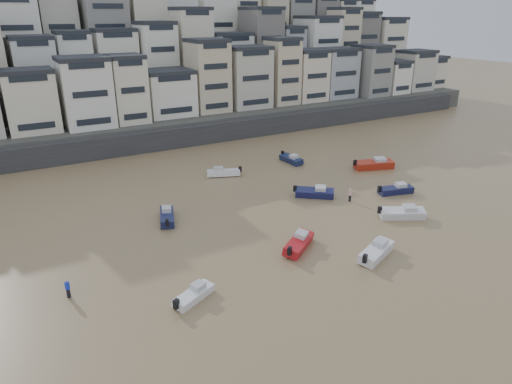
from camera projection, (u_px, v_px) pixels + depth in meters
harbor_wall at (179, 137)px, 80.79m from camera, size 140.00×3.00×3.50m
hillside at (135, 53)px, 110.98m from camera, size 141.04×66.00×50.00m
boat_a at (377, 250)px, 44.33m from camera, size 5.87×3.85×1.53m
boat_b at (402, 212)px, 52.69m from camera, size 5.84×4.32×1.54m
boat_c at (299, 242)px, 45.87m from camera, size 5.52×4.64×1.50m
boat_d at (396, 188)px, 59.96m from camera, size 5.37×2.88×1.40m
boat_e at (315, 192)px, 58.76m from camera, size 5.28×4.73×1.46m
boat_f at (167, 215)px, 52.06m from camera, size 3.24×5.46×1.42m
boat_g at (374, 163)px, 69.41m from camera, size 6.93×4.10×1.80m
boat_h at (223, 171)px, 66.41m from camera, size 5.47×3.47×1.42m
boat_i at (291, 158)px, 72.29m from camera, size 1.86×5.11×1.38m
boat_j at (194, 294)px, 37.72m from camera, size 4.52×3.15×1.18m
person_blue at (68, 288)px, 37.94m from camera, size 0.44×0.44×1.74m
person_pink at (350, 195)px, 57.38m from camera, size 0.44×0.44×1.74m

